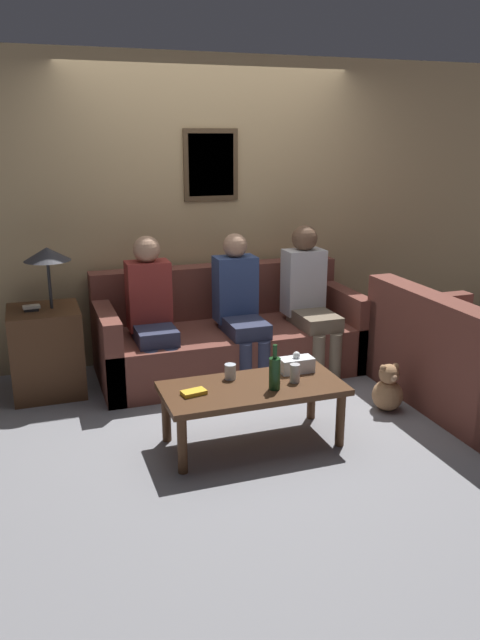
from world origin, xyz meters
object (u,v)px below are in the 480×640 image
Objects in this scene: drinking_glass at (230,372)px; person_right at (309,294)px; couch_main at (228,337)px; coffee_table at (253,393)px; teddy_bear at (388,390)px; person_left at (151,308)px; couch_side at (466,366)px; person_middle at (240,303)px; wine_bottle at (275,372)px.

person_right reaches higher than drinking_glass.
drinking_glass is 1.47m from person_right.
coffee_table is at bearing -101.32° from couch_main.
teddy_bear is at bearing -80.26° from person_right.
person_left is at bearing 108.90° from coffee_table.
person_right is 3.40× the size of teddy_bear.
person_right reaches higher than couch_side.
person_right is (0.67, -0.16, 0.36)m from couch_main.
couch_main is 0.38m from person_middle.
person_right is (0.62, 0.01, 0.02)m from person_middle.
coffee_table is 0.22m from wine_bottle.
person_right is at bearing -0.71° from person_left.
person_right is (0.83, 1.28, 0.13)m from wine_bottle.
person_right is at bearing 56.93° from wine_bottle.
person_middle is 3.30× the size of teddy_bear.
teddy_bear is at bearing -34.21° from person_left.
teddy_bear is (1.52, -1.04, -0.49)m from person_left.
drinking_glass is 0.08× the size of person_right.
wine_bottle is at bearing -50.55° from drinking_glass.
couch_main reaches higher than coffee_table.
person_left is (-0.52, 1.29, 0.13)m from wine_bottle.
wine_bottle reaches higher than teddy_bear.
drinking_glass is 1.25m from teddy_bear.
couch_side is at bearing -27.39° from person_left.
coffee_table is at bearing -171.91° from teddy_bear.
couch_side is at bearing 2.80° from coffee_table.
person_left is (-2.14, 1.11, 0.35)m from couch_side.
person_middle reaches higher than wine_bottle.
person_left reaches higher than teddy_bear.
wine_bottle reaches higher than drinking_glass.
person_left is at bearing 111.86° from wine_bottle.
person_left reaches higher than coffee_table.
coffee_table is 0.98× the size of person_left.
couch_side is 2.44m from person_left.
couch_side is 1.30× the size of person_middle.
teddy_bear is at bearing -51.66° from person_middle.
teddy_bear is (1.12, 0.16, -0.20)m from coffee_table.
wine_bottle is 0.25× the size of person_left.
coffee_table is 3.27× the size of teddy_bear.
wine_bottle is at bearing 96.41° from couch_side.
wine_bottle is at bearing -99.25° from person_middle.
person_right is at bearing 0.82° from person_middle.
coffee_table is 0.99× the size of person_middle.
person_left is 3.35× the size of teddy_bear.
coffee_table reaches higher than teddy_bear.
person_right is at bearing 35.96° from couch_side.
coffee_table is at bearing 138.32° from wine_bottle.
drinking_glass is at bearing -179.96° from teddy_bear.
person_left is 1.91m from teddy_bear.
couch_side is at bearing -2.27° from drinking_glass.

